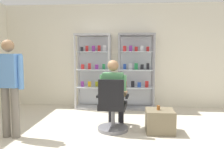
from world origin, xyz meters
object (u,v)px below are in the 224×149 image
object	(u,v)px
display_cabinet_right	(136,71)
storage_crate	(160,121)
seated_shopkeeper	(114,91)
office_chair	(112,110)
standing_customer	(9,82)
display_cabinet_left	(94,71)
tea_glass	(158,108)

from	to	relation	value
display_cabinet_right	storage_crate	bearing A→B (deg)	-78.00
display_cabinet_right	seated_shopkeeper	distance (m)	1.69
display_cabinet_right	office_chair	xyz separation A→B (m)	(-0.47, -1.77, -0.57)
display_cabinet_right	standing_customer	world-z (taller)	display_cabinet_right
display_cabinet_left	tea_glass	world-z (taller)	display_cabinet_left
display_cabinet_right	tea_glass	size ratio (longest dim) A/B	23.45
office_chair	tea_glass	distance (m)	0.82
storage_crate	seated_shopkeeper	bearing A→B (deg)	170.02
office_chair	storage_crate	world-z (taller)	office_chair
display_cabinet_left	display_cabinet_right	world-z (taller)	same
office_chair	standing_customer	distance (m)	1.81
storage_crate	tea_glass	bearing A→B (deg)	-160.20
tea_glass	standing_customer	distance (m)	2.57
office_chair	seated_shopkeeper	size ratio (longest dim) A/B	0.74
display_cabinet_left	office_chair	xyz separation A→B (m)	(0.63, -1.77, -0.57)
seated_shopkeeper	display_cabinet_left	bearing A→B (deg)	111.72
display_cabinet_right	office_chair	world-z (taller)	display_cabinet_right
seated_shopkeeper	tea_glass	size ratio (longest dim) A/B	15.92
display_cabinet_right	display_cabinet_left	bearing A→B (deg)	179.96
standing_customer	display_cabinet_right	bearing A→B (deg)	45.43
display_cabinet_left	storage_crate	xyz separation A→B (m)	(1.47, -1.75, -0.76)
seated_shopkeeper	display_cabinet_right	bearing A→B (deg)	74.00
office_chair	storage_crate	xyz separation A→B (m)	(0.85, 0.02, -0.19)
display_cabinet_left	standing_customer	xyz separation A→B (m)	(-1.05, -2.18, -0.03)
seated_shopkeeper	standing_customer	size ratio (longest dim) A/B	0.79
display_cabinet_left	display_cabinet_right	size ratio (longest dim) A/B	1.00
standing_customer	display_cabinet_left	bearing A→B (deg)	64.33
storage_crate	standing_customer	size ratio (longest dim) A/B	0.30
seated_shopkeeper	tea_glass	xyz separation A→B (m)	(0.80, -0.16, -0.26)
display_cabinet_left	seated_shopkeeper	distance (m)	1.75
office_chair	seated_shopkeeper	bearing A→B (deg)	85.13
office_chair	display_cabinet_right	bearing A→B (deg)	74.99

